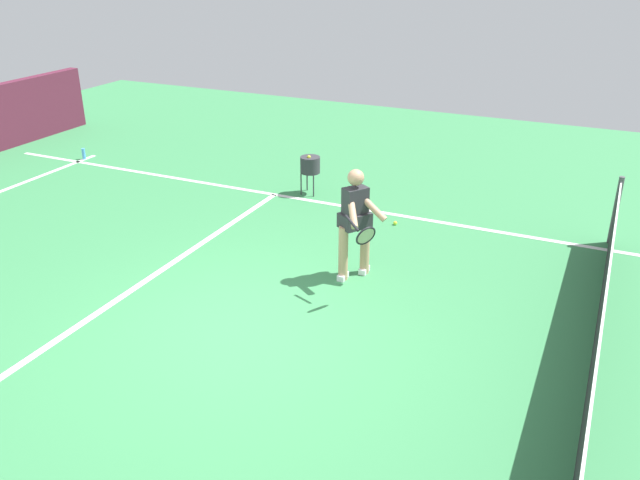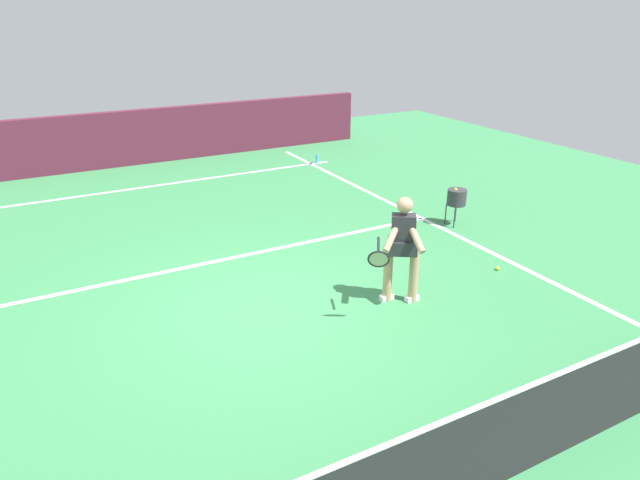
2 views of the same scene
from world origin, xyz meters
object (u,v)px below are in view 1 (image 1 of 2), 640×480
(tennis_ball_near, at_px, (395,223))
(water_bottle, at_px, (84,154))
(ball_hopper, at_px, (310,165))
(tennis_player, at_px, (356,220))

(tennis_ball_near, bearing_deg, water_bottle, -94.90)
(tennis_ball_near, distance_m, water_bottle, 7.22)
(ball_hopper, height_order, water_bottle, ball_hopper)
(water_bottle, bearing_deg, tennis_ball_near, 85.10)
(tennis_ball_near, height_order, ball_hopper, ball_hopper)
(tennis_player, bearing_deg, water_bottle, -109.69)
(tennis_player, xyz_separation_m, tennis_ball_near, (-1.99, -0.08, -0.81))
(tennis_player, bearing_deg, ball_hopper, -144.08)
(ball_hopper, distance_m, water_bottle, 5.30)
(tennis_player, relative_size, tennis_ball_near, 23.48)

